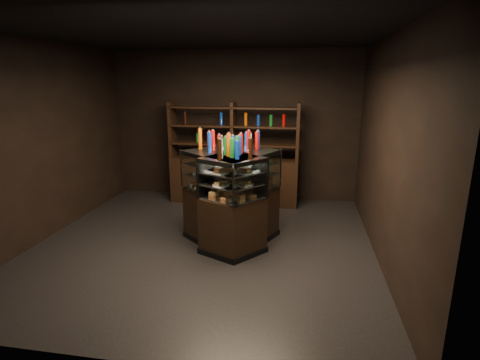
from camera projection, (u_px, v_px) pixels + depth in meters
name	position (u px, v px, depth m)	size (l,w,h in m)	color
ground	(204.00, 244.00, 5.67)	(5.00, 5.00, 0.00)	black
room_shell	(201.00, 115.00, 5.17)	(5.02, 5.02, 3.01)	black
display_case	(232.00, 214.00, 5.57)	(1.52, 1.44, 1.40)	black
food_display	(232.00, 177.00, 5.42)	(1.11, 1.15, 0.43)	#CE834A
bottles_top	(232.00, 144.00, 5.30)	(0.94, 1.01, 0.30)	yellow
potted_conifer	(237.00, 209.00, 5.74)	(0.40, 0.40, 0.86)	black
back_shelving	(234.00, 173.00, 7.45)	(2.54, 0.44, 2.00)	black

